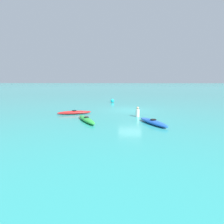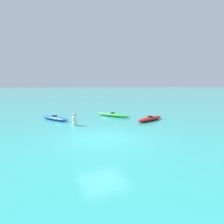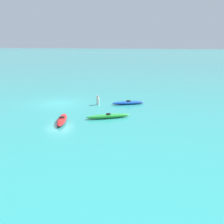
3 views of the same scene
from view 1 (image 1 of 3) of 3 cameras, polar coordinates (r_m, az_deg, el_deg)
name	(u,v)px [view 1 (image 1 of 3)]	position (r m, az deg, el deg)	size (l,w,h in m)	color
ground_plane	(130,110)	(19.71, 5.75, 0.65)	(600.00, 600.00, 0.00)	teal
kayak_blue	(153,122)	(13.38, 12.83, -3.11)	(3.11, 2.11, 0.37)	blue
kayak_green	(86,119)	(14.08, -8.02, -2.33)	(3.27, 2.29, 0.37)	green
kayak_red	(74,112)	(17.42, -11.76, -0.15)	(1.70, 3.16, 0.37)	red
buoy_cyan	(112,101)	(26.64, 0.12, 3.60)	(0.54, 0.54, 0.54)	#19B7C6
person_near_shore	(138,112)	(15.94, 8.05, -0.12)	(0.45, 0.45, 0.88)	silver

